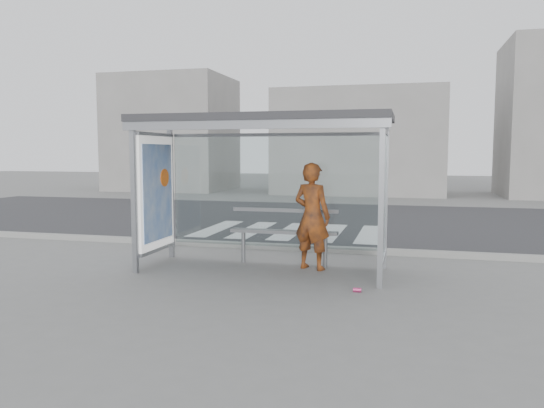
{
  "coord_description": "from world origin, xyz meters",
  "views": [
    {
      "loc": [
        2.38,
        -8.55,
        2.01
      ],
      "look_at": [
        0.12,
        0.2,
        1.12
      ],
      "focal_mm": 35.0,
      "sensor_mm": 36.0,
      "label": 1
    }
  ],
  "objects_px": {
    "bus_shelter": "(242,154)",
    "bench": "(284,232)",
    "soda_can": "(357,290)",
    "person": "(312,216)"
  },
  "relations": [
    {
      "from": "bus_shelter",
      "to": "person",
      "type": "relative_size",
      "value": 2.32
    },
    {
      "from": "person",
      "to": "soda_can",
      "type": "height_order",
      "value": "person"
    },
    {
      "from": "bench",
      "to": "soda_can",
      "type": "xyz_separation_m",
      "value": [
        1.46,
        -1.6,
        -0.56
      ]
    },
    {
      "from": "bus_shelter",
      "to": "soda_can",
      "type": "height_order",
      "value": "bus_shelter"
    },
    {
      "from": "bench",
      "to": "soda_can",
      "type": "bearing_deg",
      "value": -47.5
    },
    {
      "from": "bus_shelter",
      "to": "bench",
      "type": "bearing_deg",
      "value": 40.55
    },
    {
      "from": "bus_shelter",
      "to": "person",
      "type": "bearing_deg",
      "value": 12.91
    },
    {
      "from": "bus_shelter",
      "to": "bench",
      "type": "xyz_separation_m",
      "value": [
        0.61,
        0.52,
        -1.39
      ]
    },
    {
      "from": "bus_shelter",
      "to": "soda_can",
      "type": "relative_size",
      "value": 35.86
    },
    {
      "from": "person",
      "to": "bus_shelter",
      "type": "bearing_deg",
      "value": 32.44
    }
  ]
}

